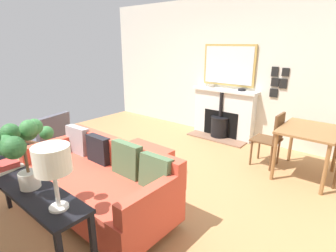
{
  "coord_description": "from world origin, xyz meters",
  "views": [
    {
      "loc": [
        2.39,
        2.65,
        1.9
      ],
      "look_at": [
        -0.57,
        0.23,
        0.69
      ],
      "focal_mm": 28.27,
      "sensor_mm": 36.0,
      "label": 1
    }
  ],
  "objects_px": {
    "mantel_bowl_near": "(211,86)",
    "potted_plant": "(20,143)",
    "console_table": "(21,189)",
    "book_stack": "(5,166)",
    "sofa": "(99,182)",
    "dining_table": "(309,136)",
    "table_lamp_far_end": "(52,161)",
    "ottoman": "(143,158)",
    "mantel_bowl_far": "(242,90)",
    "fireplace": "(223,116)",
    "dining_chair_near_fireplace": "(272,136)",
    "armchair_accent": "(48,136)"
  },
  "relations": [
    {
      "from": "book_stack",
      "to": "dining_table",
      "type": "xyz_separation_m",
      "value": [
        -3.24,
        1.97,
        -0.14
      ]
    },
    {
      "from": "mantel_bowl_near",
      "to": "potted_plant",
      "type": "distance_m",
      "value": 4.12
    },
    {
      "from": "book_stack",
      "to": "dining_table",
      "type": "distance_m",
      "value": 3.79
    },
    {
      "from": "mantel_bowl_near",
      "to": "console_table",
      "type": "xyz_separation_m",
      "value": [
        4.06,
        0.45,
        -0.39
      ]
    },
    {
      "from": "ottoman",
      "to": "console_table",
      "type": "bearing_deg",
      "value": 8.17
    },
    {
      "from": "dining_table",
      "to": "ottoman",
      "type": "bearing_deg",
      "value": -53.27
    },
    {
      "from": "sofa",
      "to": "potted_plant",
      "type": "relative_size",
      "value": 3.22
    },
    {
      "from": "mantel_bowl_near",
      "to": "potted_plant",
      "type": "height_order",
      "value": "potted_plant"
    },
    {
      "from": "armchair_accent",
      "to": "potted_plant",
      "type": "bearing_deg",
      "value": 59.54
    },
    {
      "from": "dining_chair_near_fireplace",
      "to": "potted_plant",
      "type": "bearing_deg",
      "value": -16.62
    },
    {
      "from": "fireplace",
      "to": "mantel_bowl_near",
      "type": "distance_m",
      "value": 0.67
    },
    {
      "from": "ottoman",
      "to": "mantel_bowl_near",
      "type": "bearing_deg",
      "value": -175.28
    },
    {
      "from": "potted_plant",
      "to": "book_stack",
      "type": "distance_m",
      "value": 0.62
    },
    {
      "from": "mantel_bowl_far",
      "to": "fireplace",
      "type": "bearing_deg",
      "value": -85.46
    },
    {
      "from": "fireplace",
      "to": "ottoman",
      "type": "distance_m",
      "value": 2.24
    },
    {
      "from": "ottoman",
      "to": "table_lamp_far_end",
      "type": "distance_m",
      "value": 2.21
    },
    {
      "from": "ottoman",
      "to": "mantel_bowl_far",
      "type": "bearing_deg",
      "value": 167.73
    },
    {
      "from": "mantel_bowl_near",
      "to": "sofa",
      "type": "distance_m",
      "value": 3.34
    },
    {
      "from": "armchair_accent",
      "to": "dining_chair_near_fireplace",
      "type": "distance_m",
      "value": 3.58
    },
    {
      "from": "ottoman",
      "to": "book_stack",
      "type": "bearing_deg",
      "value": -1.68
    },
    {
      "from": "mantel_bowl_near",
      "to": "mantel_bowl_far",
      "type": "bearing_deg",
      "value": 90.0
    },
    {
      "from": "book_stack",
      "to": "fireplace",
      "type": "bearing_deg",
      "value": 177.35
    },
    {
      "from": "table_lamp_far_end",
      "to": "dining_table",
      "type": "relative_size",
      "value": 0.52
    },
    {
      "from": "table_lamp_far_end",
      "to": "dining_chair_near_fireplace",
      "type": "xyz_separation_m",
      "value": [
        -3.24,
        0.49,
        -0.6
      ]
    },
    {
      "from": "mantel_bowl_far",
      "to": "potted_plant",
      "type": "bearing_deg",
      "value": -0.62
    },
    {
      "from": "potted_plant",
      "to": "dining_chair_near_fireplace",
      "type": "relative_size",
      "value": 0.69
    },
    {
      "from": "mantel_bowl_far",
      "to": "armchair_accent",
      "type": "xyz_separation_m",
      "value": [
        2.94,
        -1.97,
        -0.58
      ]
    },
    {
      "from": "armchair_accent",
      "to": "fireplace",
      "type": "bearing_deg",
      "value": 151.04
    },
    {
      "from": "mantel_bowl_near",
      "to": "mantel_bowl_far",
      "type": "height_order",
      "value": "mantel_bowl_near"
    },
    {
      "from": "fireplace",
      "to": "mantel_bowl_far",
      "type": "relative_size",
      "value": 9.36
    },
    {
      "from": "sofa",
      "to": "table_lamp_far_end",
      "type": "bearing_deg",
      "value": 39.11
    },
    {
      "from": "mantel_bowl_far",
      "to": "dining_table",
      "type": "xyz_separation_m",
      "value": [
        0.82,
        1.43,
        -0.4
      ]
    },
    {
      "from": "console_table",
      "to": "book_stack",
      "type": "relative_size",
      "value": 6.2
    },
    {
      "from": "sofa",
      "to": "dining_table",
      "type": "height_order",
      "value": "sofa"
    },
    {
      "from": "fireplace",
      "to": "armchair_accent",
      "type": "relative_size",
      "value": 1.67
    },
    {
      "from": "book_stack",
      "to": "dining_table",
      "type": "bearing_deg",
      "value": 148.66
    },
    {
      "from": "fireplace",
      "to": "dining_table",
      "type": "xyz_separation_m",
      "value": [
        0.8,
        1.79,
        0.19
      ]
    },
    {
      "from": "fireplace",
      "to": "book_stack",
      "type": "height_order",
      "value": "fireplace"
    },
    {
      "from": "ottoman",
      "to": "console_table",
      "type": "xyz_separation_m",
      "value": [
        1.81,
        0.26,
        0.41
      ]
    },
    {
      "from": "mantel_bowl_near",
      "to": "dining_chair_near_fireplace",
      "type": "xyz_separation_m",
      "value": [
        0.83,
        1.6,
        -0.52
      ]
    },
    {
      "from": "potted_plant",
      "to": "sofa",
      "type": "bearing_deg",
      "value": -167.37
    },
    {
      "from": "sofa",
      "to": "book_stack",
      "type": "xyz_separation_m",
      "value": [
        0.82,
        -0.31,
        0.41
      ]
    },
    {
      "from": "console_table",
      "to": "dining_table",
      "type": "bearing_deg",
      "value": 152.87
    },
    {
      "from": "book_stack",
      "to": "table_lamp_far_end",
      "type": "bearing_deg",
      "value": 89.91
    },
    {
      "from": "ottoman",
      "to": "table_lamp_far_end",
      "type": "xyz_separation_m",
      "value": [
        1.81,
        0.93,
        0.88
      ]
    },
    {
      "from": "table_lamp_far_end",
      "to": "dining_chair_near_fireplace",
      "type": "bearing_deg",
      "value": 171.44
    },
    {
      "from": "sofa",
      "to": "armchair_accent",
      "type": "height_order",
      "value": "sofa"
    },
    {
      "from": "sofa",
      "to": "dining_chair_near_fireplace",
      "type": "bearing_deg",
      "value": 154.44
    },
    {
      "from": "dining_table",
      "to": "dining_chair_near_fireplace",
      "type": "relative_size",
      "value": 1.07
    },
    {
      "from": "fireplace",
      "to": "sofa",
      "type": "relative_size",
      "value": 0.7
    }
  ]
}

